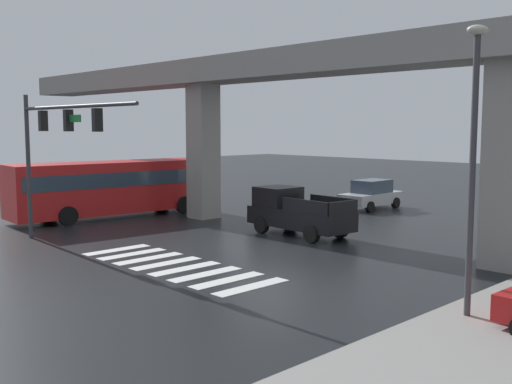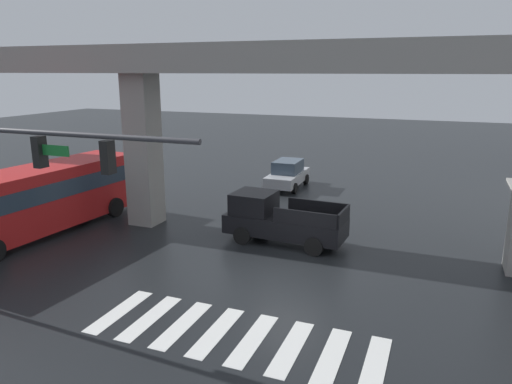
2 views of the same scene
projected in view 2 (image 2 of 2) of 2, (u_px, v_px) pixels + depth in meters
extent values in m
plane|color=black|center=(286.00, 272.00, 17.58)|extent=(120.00, 120.00, 0.00)
cube|color=silver|center=(120.00, 311.00, 14.71)|extent=(0.55, 2.80, 0.01)
cube|color=silver|center=(150.00, 318.00, 14.32)|extent=(0.55, 2.80, 0.01)
cube|color=silver|center=(182.00, 325.00, 13.93)|extent=(0.55, 2.80, 0.01)
cube|color=silver|center=(216.00, 332.00, 13.55)|extent=(0.55, 2.80, 0.01)
cube|color=silver|center=(253.00, 340.00, 13.16)|extent=(0.55, 2.80, 0.01)
cube|color=silver|center=(291.00, 348.00, 12.77)|extent=(0.55, 2.80, 0.01)
cube|color=silver|center=(332.00, 357.00, 12.38)|extent=(0.55, 2.80, 0.01)
cube|color=silver|center=(375.00, 366.00, 11.99)|extent=(0.55, 2.80, 0.01)
cube|color=gray|center=(314.00, 58.00, 18.56)|extent=(49.81, 2.44, 1.20)
cube|color=gray|center=(143.00, 151.00, 22.44)|extent=(1.30, 1.30, 7.06)
cube|color=black|center=(285.00, 225.00, 20.40)|extent=(5.19, 2.15, 0.80)
cube|color=black|center=(254.00, 202.00, 20.77)|extent=(1.79, 1.83, 0.90)
cube|color=#3F5160|center=(244.00, 201.00, 20.96)|extent=(0.18, 1.67, 0.77)
cube|color=black|center=(305.00, 219.00, 19.00)|extent=(2.65, 0.23, 0.60)
cube|color=black|center=(318.00, 207.00, 20.54)|extent=(2.65, 0.23, 0.60)
cube|color=black|center=(344.00, 217.00, 19.23)|extent=(0.19, 1.75, 0.60)
cylinder|color=black|center=(243.00, 236.00, 20.33)|extent=(0.77, 0.32, 0.76)
cylinder|color=black|center=(260.00, 224.00, 21.93)|extent=(0.77, 0.32, 0.76)
cylinder|color=black|center=(314.00, 246.00, 19.07)|extent=(0.77, 0.32, 0.76)
cylinder|color=black|center=(327.00, 233.00, 20.67)|extent=(0.77, 0.32, 0.76)
cube|color=red|center=(32.00, 200.00, 21.13)|extent=(3.34, 10.96, 2.70)
cube|color=#2D3D4C|center=(31.00, 190.00, 21.01)|extent=(3.33, 10.43, 0.76)
cube|color=#2D3D4C|center=(115.00, 170.00, 25.72)|extent=(2.25, 0.26, 1.49)
cylinder|color=black|center=(79.00, 202.00, 25.23)|extent=(0.42, 0.98, 0.96)
cylinder|color=black|center=(115.00, 207.00, 24.19)|extent=(0.42, 0.98, 0.96)
cube|color=#A8AAAF|center=(287.00, 178.00, 30.14)|extent=(1.82, 4.32, 0.64)
cube|color=#384756|center=(288.00, 166.00, 30.06)|extent=(1.53, 2.26, 0.76)
cylinder|color=black|center=(294.00, 188.00, 28.72)|extent=(0.25, 0.64, 0.64)
cylinder|color=black|center=(267.00, 186.00, 29.31)|extent=(0.25, 0.64, 0.64)
cylinder|color=black|center=(306.00, 179.00, 31.13)|extent=(0.25, 0.64, 0.64)
cylinder|color=black|center=(281.00, 177.00, 31.72)|extent=(0.25, 0.64, 0.64)
cylinder|color=#38383D|center=(52.00, 133.00, 12.40)|extent=(8.60, 0.14, 0.14)
cube|color=black|center=(40.00, 152.00, 12.71)|extent=(0.24, 0.32, 0.84)
sphere|color=green|center=(41.00, 162.00, 12.77)|extent=(0.17, 0.17, 0.17)
cube|color=black|center=(108.00, 157.00, 11.93)|extent=(0.24, 0.32, 0.84)
sphere|color=green|center=(109.00, 168.00, 11.99)|extent=(0.17, 0.17, 0.17)
cube|color=#19722D|center=(52.00, 150.00, 12.54)|extent=(1.10, 0.04, 0.28)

